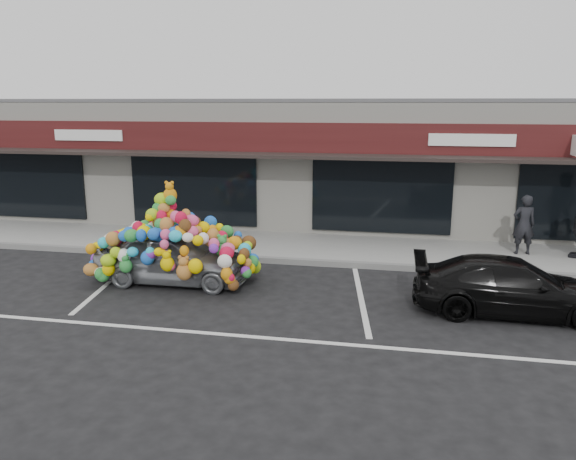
# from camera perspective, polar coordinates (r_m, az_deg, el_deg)

# --- Properties ---
(ground) EXTENTS (90.00, 90.00, 0.00)m
(ground) POSITION_cam_1_polar(r_m,az_deg,el_deg) (12.82, -5.31, -6.36)
(ground) COLOR black
(ground) RESTS_ON ground
(shop_building) EXTENTS (24.00, 7.20, 4.31)m
(shop_building) POSITION_cam_1_polar(r_m,az_deg,el_deg) (20.44, 1.32, 7.13)
(shop_building) COLOR white
(shop_building) RESTS_ON ground
(sidewalk) EXTENTS (26.00, 3.00, 0.15)m
(sidewalk) POSITION_cam_1_polar(r_m,az_deg,el_deg) (16.51, -1.39, -1.63)
(sidewalk) COLOR gray
(sidewalk) RESTS_ON ground
(kerb) EXTENTS (26.00, 0.18, 0.16)m
(kerb) POSITION_cam_1_polar(r_m,az_deg,el_deg) (15.10, -2.63, -3.03)
(kerb) COLOR slate
(kerb) RESTS_ON ground
(parking_stripe_left) EXTENTS (0.73, 4.37, 0.01)m
(parking_stripe_left) POSITION_cam_1_polar(r_m,az_deg,el_deg) (14.20, -17.60, -4.98)
(parking_stripe_left) COLOR silver
(parking_stripe_left) RESTS_ON ground
(parking_stripe_mid) EXTENTS (0.73, 4.37, 0.01)m
(parking_stripe_mid) POSITION_cam_1_polar(r_m,az_deg,el_deg) (12.54, 7.42, -6.84)
(parking_stripe_mid) COLOR silver
(parking_stripe_mid) RESTS_ON ground
(lane_line) EXTENTS (14.00, 0.12, 0.01)m
(lane_line) POSITION_cam_1_polar(r_m,az_deg,el_deg) (10.31, 1.90, -11.23)
(lane_line) COLOR silver
(lane_line) RESTS_ON ground
(toy_car) EXTENTS (2.70, 3.96, 2.30)m
(toy_car) POSITION_cam_1_polar(r_m,az_deg,el_deg) (13.53, -11.62, -2.09)
(toy_car) COLOR gray
(toy_car) RESTS_ON ground
(black_sedan) EXTENTS (1.61, 3.93, 1.14)m
(black_sedan) POSITION_cam_1_polar(r_m,az_deg,el_deg) (12.26, 21.80, -5.36)
(black_sedan) COLOR black
(black_sedan) RESTS_ON ground
(pedestrian_a) EXTENTS (0.64, 0.46, 1.63)m
(pedestrian_a) POSITION_cam_1_polar(r_m,az_deg,el_deg) (16.49, 22.84, 0.51)
(pedestrian_a) COLOR black
(pedestrian_a) RESTS_ON sidewalk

